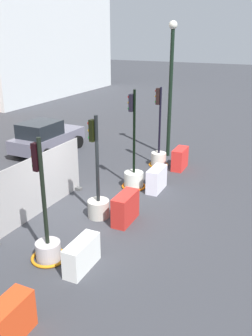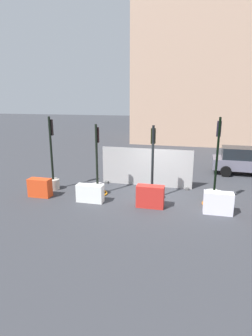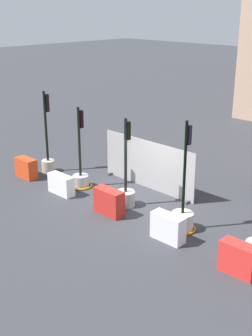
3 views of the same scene
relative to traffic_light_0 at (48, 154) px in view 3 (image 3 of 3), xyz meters
The scene contains 11 objects.
ground_plane 5.04m from the traffic_light_0, ahead, with size 120.00×120.00×0.00m, color #35363B.
traffic_light_0 is the anchor object (origin of this frame).
traffic_light_1 2.36m from the traffic_light_0, ahead, with size 0.91×0.91×3.24m.
traffic_light_2 4.89m from the traffic_light_0, ahead, with size 0.68×0.68×3.25m.
traffic_light_3 7.49m from the traffic_light_0, ahead, with size 0.91×0.91×3.63m.
construction_barrier_0 1.14m from the traffic_light_0, 93.51° to the right, with size 1.02×0.49×0.83m.
construction_barrier_1 2.66m from the traffic_light_0, 25.20° to the right, with size 1.16×0.44×0.77m.
construction_barrier_2 5.09m from the traffic_light_0, 11.71° to the right, with size 1.13×0.48×0.92m.
construction_barrier_3 7.68m from the traffic_light_0, ahead, with size 1.10×0.46×0.87m.
construction_barrier_4 10.18m from the traffic_light_0, ahead, with size 1.04×0.48×0.90m.
site_fence_panel 4.60m from the traffic_light_0, 21.79° to the left, with size 4.60×0.50×1.93m.
Camera 3 is at (10.37, -10.58, 6.89)m, focal length 47.85 mm.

